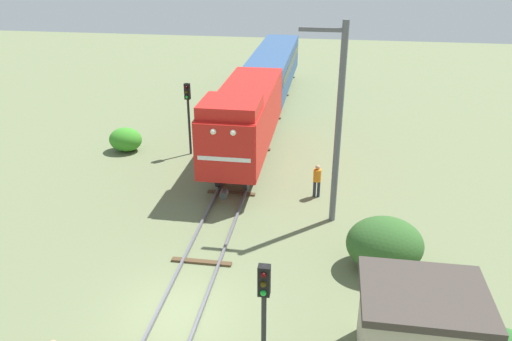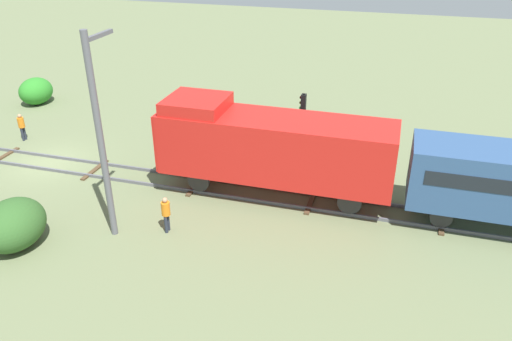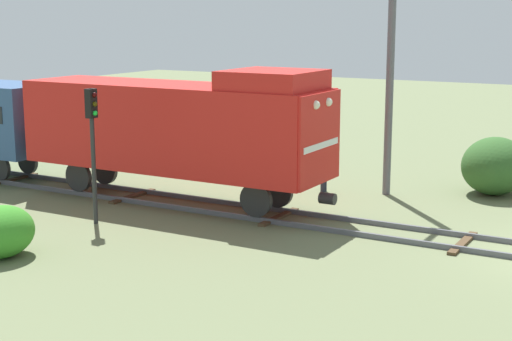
{
  "view_description": "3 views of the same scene",
  "coord_description": "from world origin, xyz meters",
  "px_view_note": "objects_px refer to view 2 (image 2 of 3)",
  "views": [
    {
      "loc": [
        4.58,
        -12.76,
        11.45
      ],
      "look_at": [
        1.29,
        8.64,
        1.51
      ],
      "focal_mm": 35.0,
      "sensor_mm": 36.0,
      "label": 1
    },
    {
      "loc": [
        20.67,
        18.18,
        12.48
      ],
      "look_at": [
        0.71,
        12.34,
        1.71
      ],
      "focal_mm": 35.0,
      "sensor_mm": 36.0,
      "label": 2
    },
    {
      "loc": [
        -21.69,
        -2.52,
        6.49
      ],
      "look_at": [
        -0.65,
        9.43,
        1.64
      ],
      "focal_mm": 55.0,
      "sensor_mm": 36.0,
      "label": 3
    }
  ],
  "objects_px": {
    "worker_near_track": "(22,125)",
    "catenary_mast": "(101,135)",
    "locomotive": "(271,145)",
    "traffic_signal_mid": "(303,118)",
    "worker_by_signal": "(166,212)"
  },
  "relations": [
    {
      "from": "worker_near_track",
      "to": "worker_by_signal",
      "type": "bearing_deg",
      "value": -15.96
    },
    {
      "from": "traffic_signal_mid",
      "to": "worker_near_track",
      "type": "height_order",
      "value": "traffic_signal_mid"
    },
    {
      "from": "traffic_signal_mid",
      "to": "worker_by_signal",
      "type": "relative_size",
      "value": 2.5
    },
    {
      "from": "traffic_signal_mid",
      "to": "catenary_mast",
      "type": "distance_m",
      "value": 10.72
    },
    {
      "from": "worker_near_track",
      "to": "worker_by_signal",
      "type": "xyz_separation_m",
      "value": [
        6.6,
        12.76,
        0.0
      ]
    },
    {
      "from": "traffic_signal_mid",
      "to": "worker_near_track",
      "type": "xyz_separation_m",
      "value": [
        1.0,
        -17.13,
        -1.96
      ]
    },
    {
      "from": "catenary_mast",
      "to": "locomotive",
      "type": "bearing_deg",
      "value": 130.92
    },
    {
      "from": "locomotive",
      "to": "catenary_mast",
      "type": "xyz_separation_m",
      "value": [
        4.94,
        -5.7,
        1.86
      ]
    },
    {
      "from": "worker_by_signal",
      "to": "catenary_mast",
      "type": "distance_m",
      "value": 4.29
    },
    {
      "from": "worker_near_track",
      "to": "catenary_mast",
      "type": "bearing_deg",
      "value": -23.3
    },
    {
      "from": "worker_near_track",
      "to": "worker_by_signal",
      "type": "relative_size",
      "value": 1.0
    },
    {
      "from": "locomotive",
      "to": "traffic_signal_mid",
      "type": "relative_size",
      "value": 2.73
    },
    {
      "from": "worker_near_track",
      "to": "catenary_mast",
      "type": "xyz_separation_m",
      "value": [
        7.34,
        10.61,
        3.64
      ]
    },
    {
      "from": "locomotive",
      "to": "worker_near_track",
      "type": "distance_m",
      "value": 16.59
    },
    {
      "from": "worker_by_signal",
      "to": "catenary_mast",
      "type": "bearing_deg",
      "value": 15.42
    }
  ]
}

